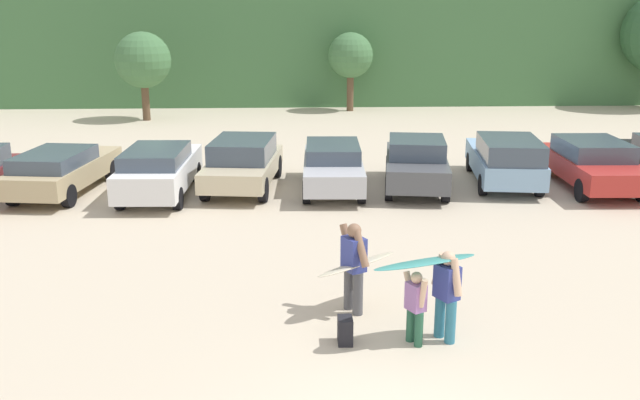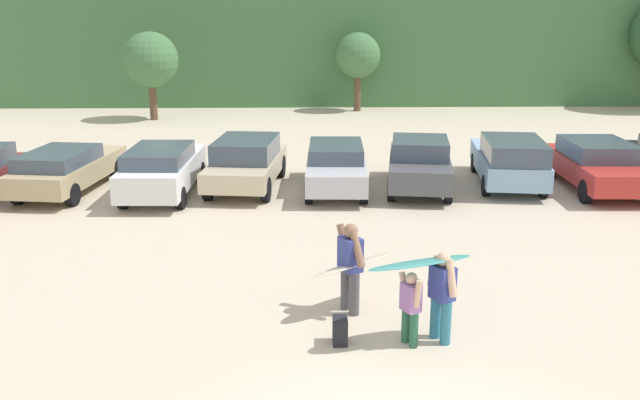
% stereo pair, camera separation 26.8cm
% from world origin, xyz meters
% --- Properties ---
extents(hillside_ridge, '(108.00, 12.00, 7.86)m').
position_xyz_m(hillside_ridge, '(0.00, 35.90, 3.93)').
color(hillside_ridge, '#427042').
rests_on(hillside_ridge, ground_plane).
extents(tree_ridge_back, '(2.64, 2.64, 4.18)m').
position_xyz_m(tree_ridge_back, '(-8.39, 25.98, 2.83)').
color(tree_ridge_back, brown).
rests_on(tree_ridge_back, ground_plane).
extents(tree_right, '(2.31, 2.31, 4.02)m').
position_xyz_m(tree_right, '(1.66, 28.62, 2.83)').
color(tree_right, brown).
rests_on(tree_right, ground_plane).
extents(parked_car_tan, '(2.36, 4.91, 1.33)m').
position_xyz_m(parked_car_tan, '(-8.19, 12.53, 0.73)').
color(parked_car_tan, tan).
rests_on(parked_car_tan, ground_plane).
extents(parked_car_white, '(1.90, 4.73, 1.46)m').
position_xyz_m(parked_car_white, '(-5.28, 12.13, 0.79)').
color(parked_car_white, white).
rests_on(parked_car_white, ground_plane).
extents(parked_car_champagne, '(2.35, 4.65, 1.51)m').
position_xyz_m(parked_car_champagne, '(-2.90, 12.88, 0.81)').
color(parked_car_champagne, beige).
rests_on(parked_car_champagne, ground_plane).
extents(parked_car_silver, '(1.89, 4.52, 1.37)m').
position_xyz_m(parked_car_silver, '(-0.21, 12.58, 0.75)').
color(parked_car_silver, silver).
rests_on(parked_car_silver, ground_plane).
extents(parked_car_dark_gray, '(2.36, 4.51, 1.54)m').
position_xyz_m(parked_car_dark_gray, '(2.30, 12.59, 0.80)').
color(parked_car_dark_gray, '#4C4F54').
rests_on(parked_car_dark_gray, ground_plane).
extents(parked_car_sky_blue, '(2.38, 4.83, 1.56)m').
position_xyz_m(parked_car_sky_blue, '(5.10, 12.89, 0.82)').
color(parked_car_sky_blue, '#84ADD1').
rests_on(parked_car_sky_blue, ground_plane).
extents(parked_car_red, '(2.05, 4.75, 1.46)m').
position_xyz_m(parked_car_red, '(7.64, 12.49, 0.77)').
color(parked_car_red, '#B72D28').
rests_on(parked_car_red, ground_plane).
extents(person_adult, '(0.53, 0.82, 1.67)m').
position_xyz_m(person_adult, '(-0.36, 3.95, 0.95)').
color(person_adult, '#4C4C51').
rests_on(person_adult, ground_plane).
extents(person_child, '(0.37, 0.55, 1.26)m').
position_xyz_m(person_child, '(0.54, 2.66, 0.71)').
color(person_child, '#26593F').
rests_on(person_child, ground_plane).
extents(person_companion, '(0.44, 0.67, 1.56)m').
position_xyz_m(person_companion, '(1.06, 2.79, 0.88)').
color(person_companion, teal).
rests_on(person_companion, ground_plane).
extents(surfboard_cream, '(1.77, 1.60, 0.23)m').
position_xyz_m(surfboard_cream, '(-0.29, 4.06, 0.87)').
color(surfboard_cream, beige).
extents(surfboard_teal, '(1.92, 1.15, 0.18)m').
position_xyz_m(surfboard_teal, '(0.68, 2.73, 1.40)').
color(surfboard_teal, teal).
extents(backpack_dropped, '(0.24, 0.34, 0.45)m').
position_xyz_m(backpack_dropped, '(-0.60, 2.72, 0.22)').
color(backpack_dropped, black).
rests_on(backpack_dropped, ground_plane).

